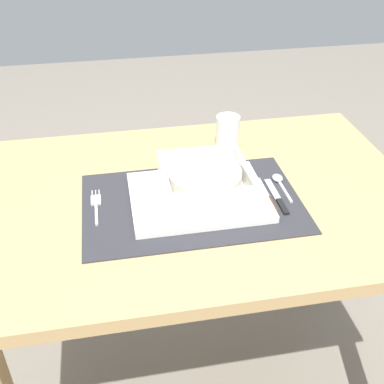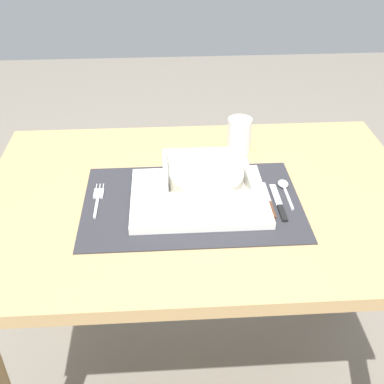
{
  "view_description": "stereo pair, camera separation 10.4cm",
  "coord_description": "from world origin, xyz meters",
  "px_view_note": "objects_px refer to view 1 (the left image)",
  "views": [
    {
      "loc": [
        -0.18,
        -0.88,
        1.32
      ],
      "look_at": [
        -0.02,
        -0.04,
        0.73
      ],
      "focal_mm": 45.23,
      "sensor_mm": 36.0,
      "label": 1
    },
    {
      "loc": [
        -0.08,
        -0.9,
        1.32
      ],
      "look_at": [
        -0.02,
        -0.04,
        0.73
      ],
      "focal_mm": 45.23,
      "sensor_mm": 36.0,
      "label": 2
    }
  ],
  "objects_px": {
    "fork": "(96,204)",
    "spoon": "(279,181)",
    "butter_knife": "(278,198)",
    "dining_table": "(199,228)",
    "porridge_bowl": "(205,180)",
    "bread_knife": "(267,197)",
    "drinking_glass": "(227,134)"
  },
  "relations": [
    {
      "from": "fork",
      "to": "spoon",
      "type": "xyz_separation_m",
      "value": [
        0.42,
        0.01,
        0.0
      ]
    },
    {
      "from": "fork",
      "to": "butter_knife",
      "type": "bearing_deg",
      "value": -10.03
    },
    {
      "from": "dining_table",
      "to": "spoon",
      "type": "bearing_deg",
      "value": 1.24
    },
    {
      "from": "porridge_bowl",
      "to": "bread_knife",
      "type": "bearing_deg",
      "value": -14.77
    },
    {
      "from": "porridge_bowl",
      "to": "fork",
      "type": "bearing_deg",
      "value": 178.54
    },
    {
      "from": "dining_table",
      "to": "bread_knife",
      "type": "xyz_separation_m",
      "value": [
        0.14,
        -0.05,
        0.11
      ]
    },
    {
      "from": "fork",
      "to": "spoon",
      "type": "relative_size",
      "value": 1.15
    },
    {
      "from": "dining_table",
      "to": "drinking_glass",
      "type": "bearing_deg",
      "value": 59.88
    },
    {
      "from": "porridge_bowl",
      "to": "bread_knife",
      "type": "xyz_separation_m",
      "value": [
        0.13,
        -0.04,
        -0.04
      ]
    },
    {
      "from": "spoon",
      "to": "butter_knife",
      "type": "height_order",
      "value": "spoon"
    },
    {
      "from": "dining_table",
      "to": "fork",
      "type": "height_order",
      "value": "fork"
    },
    {
      "from": "dining_table",
      "to": "fork",
      "type": "relative_size",
      "value": 7.75
    },
    {
      "from": "spoon",
      "to": "butter_knife",
      "type": "distance_m",
      "value": 0.07
    },
    {
      "from": "fork",
      "to": "spoon",
      "type": "distance_m",
      "value": 0.42
    },
    {
      "from": "dining_table",
      "to": "drinking_glass",
      "type": "height_order",
      "value": "drinking_glass"
    },
    {
      "from": "dining_table",
      "to": "bread_knife",
      "type": "bearing_deg",
      "value": -19.39
    },
    {
      "from": "fork",
      "to": "drinking_glass",
      "type": "bearing_deg",
      "value": 27.72
    },
    {
      "from": "dining_table",
      "to": "fork",
      "type": "distance_m",
      "value": 0.26
    },
    {
      "from": "porridge_bowl",
      "to": "drinking_glass",
      "type": "xyz_separation_m",
      "value": [
        0.1,
        0.21,
        -0.0
      ]
    },
    {
      "from": "drinking_glass",
      "to": "porridge_bowl",
      "type": "bearing_deg",
      "value": -116.35
    },
    {
      "from": "drinking_glass",
      "to": "bread_knife",
      "type": "bearing_deg",
      "value": -82.59
    },
    {
      "from": "porridge_bowl",
      "to": "butter_knife",
      "type": "xyz_separation_m",
      "value": [
        0.16,
        -0.05,
        -0.04
      ]
    },
    {
      "from": "dining_table",
      "to": "porridge_bowl",
      "type": "bearing_deg",
      "value": -59.34
    },
    {
      "from": "porridge_bowl",
      "to": "butter_knife",
      "type": "height_order",
      "value": "porridge_bowl"
    },
    {
      "from": "drinking_glass",
      "to": "dining_table",
      "type": "bearing_deg",
      "value": -120.12
    },
    {
      "from": "drinking_glass",
      "to": "fork",
      "type": "bearing_deg",
      "value": -149.73
    },
    {
      "from": "dining_table",
      "to": "drinking_glass",
      "type": "relative_size",
      "value": 11.06
    },
    {
      "from": "spoon",
      "to": "drinking_glass",
      "type": "relative_size",
      "value": 1.24
    },
    {
      "from": "porridge_bowl",
      "to": "drinking_glass",
      "type": "relative_size",
      "value": 2.1
    },
    {
      "from": "dining_table",
      "to": "drinking_glass",
      "type": "xyz_separation_m",
      "value": [
        0.11,
        0.19,
        0.14
      ]
    },
    {
      "from": "porridge_bowl",
      "to": "spoon",
      "type": "xyz_separation_m",
      "value": [
        0.18,
        0.02,
        -0.03
      ]
    },
    {
      "from": "fork",
      "to": "bread_knife",
      "type": "height_order",
      "value": "bread_knife"
    }
  ]
}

